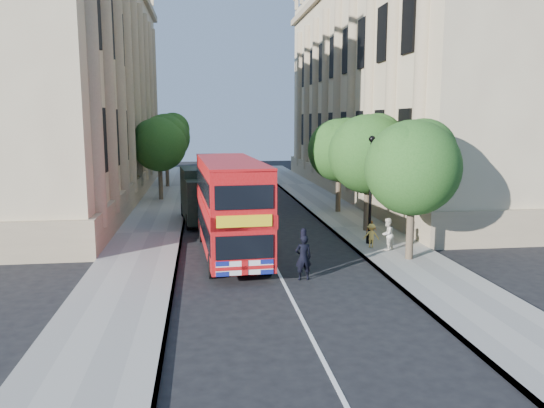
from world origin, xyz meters
name	(u,v)px	position (x,y,z in m)	size (l,w,h in m)	color
ground	(287,289)	(0.00, 0.00, 0.00)	(120.00, 120.00, 0.00)	black
pavement_right	(360,228)	(5.75, 10.00, 0.06)	(3.50, 80.00, 0.12)	gray
pavement_left	(150,233)	(-5.75, 10.00, 0.06)	(3.50, 80.00, 0.12)	gray
building_right	(408,83)	(13.80, 24.00, 9.00)	(12.00, 38.00, 18.00)	tan
building_left	(52,79)	(-13.80, 24.00, 9.00)	(12.00, 38.00, 18.00)	tan
tree_right_near	(414,162)	(5.84, 3.03, 4.25)	(4.00, 4.00, 6.08)	#473828
tree_right_mid	(369,150)	(5.84, 9.03, 4.45)	(4.20, 4.20, 6.37)	#473828
tree_right_far	(340,147)	(5.84, 15.03, 4.31)	(4.00, 4.00, 6.15)	#473828
tree_left_far	(160,141)	(-5.96, 22.03, 4.44)	(4.00, 4.00, 6.30)	#473828
tree_left_back	(167,135)	(-5.96, 30.03, 4.71)	(4.20, 4.20, 6.65)	#473828
lamp_post	(370,194)	(5.00, 6.00, 2.51)	(0.32, 0.32, 5.16)	black
double_decker_bus	(230,204)	(-1.73, 4.95, 2.32)	(2.93, 9.23, 4.20)	#AF0C0E
box_van	(203,197)	(-2.89, 12.86, 1.56)	(2.82, 5.77, 3.19)	black
police_constable	(303,257)	(0.80, 1.00, 0.87)	(0.63, 0.42, 1.74)	black
woman_pedestrian	(387,234)	(5.39, 4.60, 0.86)	(0.72, 0.56, 1.49)	white
child_a	(371,231)	(5.23, 6.42, 0.63)	(0.60, 0.25, 1.03)	orange
child_b	(371,235)	(4.84, 5.22, 0.68)	(0.72, 0.42, 1.12)	#F9CE55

